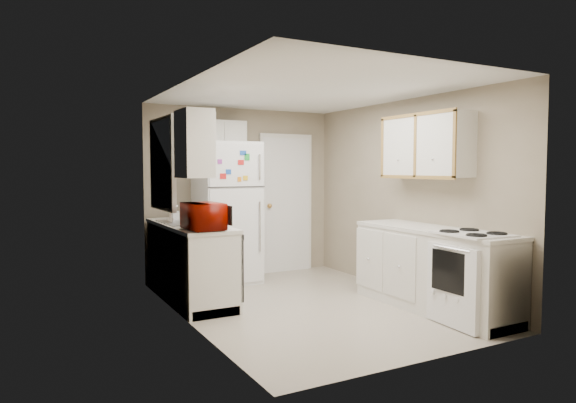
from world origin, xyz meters
name	(u,v)px	position (x,y,z in m)	size (l,w,h in m)	color
floor	(309,305)	(0.00, 0.00, 0.00)	(3.80, 3.80, 0.00)	beige
ceiling	(309,91)	(0.00, 0.00, 2.40)	(3.80, 3.80, 0.00)	white
wall_left	(187,204)	(-1.40, 0.00, 1.20)	(3.80, 3.80, 0.00)	gray
wall_right	(406,196)	(1.40, 0.00, 1.20)	(3.80, 3.80, 0.00)	gray
wall_back	(242,193)	(0.00, 1.90, 1.20)	(2.80, 2.80, 0.00)	gray
wall_front	(432,212)	(0.00, -1.90, 1.20)	(2.80, 2.80, 0.00)	gray
left_counter	(190,262)	(-1.10, 0.90, 0.45)	(0.60, 1.80, 0.90)	silver
dishwasher	(232,264)	(-0.81, 0.30, 0.49)	(0.03, 0.58, 0.72)	black
sink	(186,226)	(-1.10, 1.05, 0.86)	(0.54, 0.74, 0.16)	gray
microwave	(204,216)	(-1.15, 0.24, 1.05)	(0.28, 0.51, 0.34)	#800A00
soap_bottle	(175,213)	(-1.15, 1.31, 1.00)	(0.08, 0.08, 0.18)	silver
window_blinds	(163,164)	(-1.36, 1.05, 1.60)	(0.10, 0.98, 1.08)	silver
upper_cabinet_left	(194,144)	(-1.25, 0.22, 1.80)	(0.30, 0.45, 0.70)	silver
refrigerator	(226,212)	(-0.37, 1.59, 0.95)	(0.78, 0.76, 1.90)	white
cabinet_over_fridge	(219,135)	(-0.40, 1.75, 2.00)	(0.70, 0.30, 0.40)	silver
interior_door	(286,204)	(0.70, 1.86, 1.02)	(0.86, 0.06, 2.08)	white
right_counter	(433,269)	(1.10, -0.80, 0.45)	(0.60, 2.00, 0.90)	silver
stove	(471,284)	(1.05, -1.38, 0.41)	(0.54, 0.67, 0.82)	white
upper_cabinet_right	(426,146)	(1.25, -0.50, 1.80)	(0.30, 1.20, 0.70)	silver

